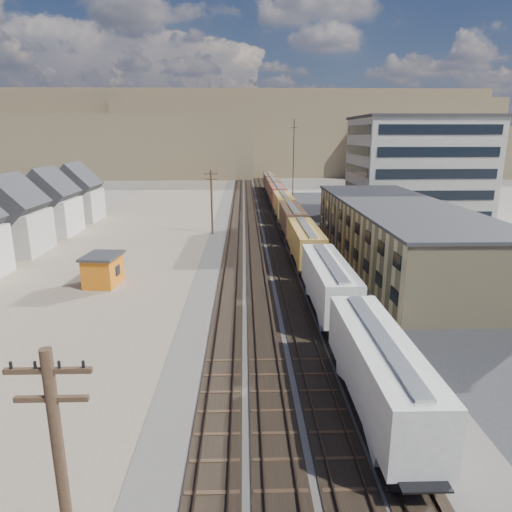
{
  "coord_description": "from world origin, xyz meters",
  "views": [
    {
      "loc": [
        -3.53,
        -28.49,
        15.15
      ],
      "look_at": [
        -2.3,
        17.17,
        3.0
      ],
      "focal_mm": 32.0,
      "sensor_mm": 36.0,
      "label": 1
    }
  ],
  "objects_px": {
    "utility_pole_north": "(212,201)",
    "maintenance_shed": "(103,270)",
    "utility_pole_south": "(65,505)",
    "parked_car_blue": "(387,211)",
    "freight_train": "(288,211)"
  },
  "relations": [
    {
      "from": "utility_pole_south",
      "to": "utility_pole_north",
      "type": "relative_size",
      "value": 1.0
    },
    {
      "from": "utility_pole_north",
      "to": "parked_car_blue",
      "type": "relative_size",
      "value": 1.81
    },
    {
      "from": "freight_train",
      "to": "maintenance_shed",
      "type": "relative_size",
      "value": 25.11
    },
    {
      "from": "utility_pole_south",
      "to": "maintenance_shed",
      "type": "xyz_separation_m",
      "value": [
        -9.66,
        35.16,
        -3.63
      ]
    },
    {
      "from": "utility_pole_south",
      "to": "maintenance_shed",
      "type": "bearing_deg",
      "value": 105.36
    },
    {
      "from": "utility_pole_north",
      "to": "maintenance_shed",
      "type": "distance_m",
      "value": 26.9
    },
    {
      "from": "utility_pole_south",
      "to": "parked_car_blue",
      "type": "height_order",
      "value": "utility_pole_south"
    },
    {
      "from": "utility_pole_south",
      "to": "parked_car_blue",
      "type": "bearing_deg",
      "value": 66.8
    },
    {
      "from": "maintenance_shed",
      "to": "parked_car_blue",
      "type": "bearing_deg",
      "value": 44.46
    },
    {
      "from": "utility_pole_south",
      "to": "parked_car_blue",
      "type": "distance_m",
      "value": 83.94
    },
    {
      "from": "freight_train",
      "to": "utility_pole_south",
      "type": "relative_size",
      "value": 11.97
    },
    {
      "from": "freight_train",
      "to": "utility_pole_south",
      "type": "xyz_separation_m",
      "value": [
        -12.3,
        -64.99,
        2.5
      ]
    },
    {
      "from": "utility_pole_north",
      "to": "parked_car_blue",
      "type": "distance_m",
      "value": 37.43
    },
    {
      "from": "freight_train",
      "to": "maintenance_shed",
      "type": "height_order",
      "value": "freight_train"
    },
    {
      "from": "utility_pole_north",
      "to": "maintenance_shed",
      "type": "relative_size",
      "value": 2.1
    }
  ]
}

